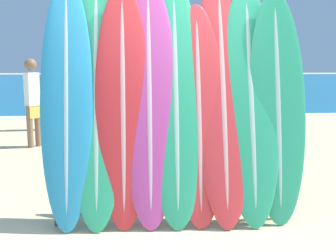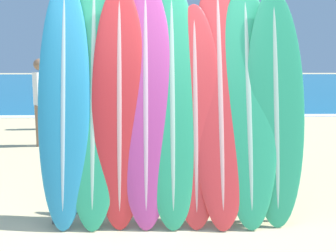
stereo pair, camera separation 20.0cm
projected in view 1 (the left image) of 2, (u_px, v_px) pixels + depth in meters
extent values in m
cube|color=#146693|center=(137.00, 80.00, 41.24)|extent=(120.00, 60.00, 0.00)
cube|color=white|center=(140.00, 116.00, 11.98)|extent=(120.00, 0.60, 0.01)
cylinder|color=#47474C|center=(55.00, 185.00, 3.73)|extent=(0.04, 0.04, 0.82)
cylinder|color=#47474C|center=(289.00, 179.00, 3.91)|extent=(0.04, 0.04, 0.82)
cylinder|color=#47474C|center=(175.00, 143.00, 3.76)|extent=(2.33, 0.04, 0.04)
cylinder|color=#47474C|center=(174.00, 210.00, 3.87)|extent=(2.33, 0.04, 0.04)
ellipsoid|color=teal|center=(67.00, 102.00, 3.67)|extent=(0.49, 0.58, 2.38)
ellipsoid|color=#98BACC|center=(67.00, 102.00, 3.67)|extent=(0.09, 0.57, 2.29)
ellipsoid|color=#289E70|center=(96.00, 94.00, 3.72)|extent=(0.55, 0.68, 2.52)
ellipsoid|color=#9AC3B3|center=(96.00, 94.00, 3.72)|extent=(0.10, 0.66, 2.42)
ellipsoid|color=red|center=(123.00, 105.00, 3.71)|extent=(0.53, 0.54, 2.33)
ellipsoid|color=#D19A9C|center=(123.00, 105.00, 3.71)|extent=(0.10, 0.53, 2.24)
ellipsoid|color=#B23D8E|center=(149.00, 101.00, 3.74)|extent=(0.54, 0.62, 2.40)
ellipsoid|color=#CAA1BE|center=(149.00, 101.00, 3.74)|extent=(0.10, 0.61, 2.31)
ellipsoid|color=#289E70|center=(176.00, 102.00, 3.76)|extent=(0.56, 0.66, 2.36)
ellipsoid|color=#9AC3B3|center=(176.00, 102.00, 3.76)|extent=(0.10, 0.64, 2.27)
ellipsoid|color=red|center=(199.00, 114.00, 3.78)|extent=(0.51, 0.57, 2.14)
ellipsoid|color=#D59E9F|center=(199.00, 114.00, 3.78)|extent=(0.09, 0.56, 2.05)
ellipsoid|color=red|center=(223.00, 98.00, 3.82)|extent=(0.56, 0.78, 2.45)
ellipsoid|color=#D59E9F|center=(223.00, 98.00, 3.82)|extent=(0.10, 0.76, 2.35)
ellipsoid|color=#289E70|center=(250.00, 103.00, 3.83)|extent=(0.58, 0.71, 2.34)
ellipsoid|color=#9AC3B3|center=(250.00, 103.00, 3.83)|extent=(0.10, 0.69, 2.25)
ellipsoid|color=#289E70|center=(277.00, 106.00, 3.83)|extent=(0.57, 0.52, 2.28)
ellipsoid|color=#9AC3B3|center=(277.00, 106.00, 3.83)|extent=(0.10, 0.51, 2.19)
cylinder|color=#A87A5B|center=(47.00, 114.00, 9.36)|extent=(0.11, 0.11, 0.80)
cylinder|color=#A87A5B|center=(54.00, 113.00, 9.48)|extent=(0.11, 0.11, 0.80)
cube|color=#385693|center=(50.00, 102.00, 9.38)|extent=(0.26, 0.25, 0.24)
cube|color=#42996B|center=(49.00, 84.00, 9.31)|extent=(0.29, 0.28, 0.62)
sphere|color=#A87A5B|center=(48.00, 64.00, 9.24)|extent=(0.23, 0.23, 0.23)
cylinder|color=beige|center=(222.00, 123.00, 8.08)|extent=(0.10, 0.10, 0.72)
cylinder|color=beige|center=(221.00, 122.00, 8.23)|extent=(0.10, 0.10, 0.72)
cube|color=#282D38|center=(222.00, 110.00, 8.12)|extent=(0.15, 0.22, 0.22)
cube|color=#3370BC|center=(222.00, 92.00, 8.06)|extent=(0.17, 0.24, 0.57)
sphere|color=beige|center=(223.00, 71.00, 8.00)|extent=(0.20, 0.20, 0.20)
cylinder|color=#846047|center=(30.00, 127.00, 7.36)|extent=(0.11, 0.11, 0.79)
cylinder|color=#846047|center=(38.00, 126.00, 7.50)|extent=(0.11, 0.11, 0.79)
cube|color=gold|center=(33.00, 112.00, 7.39)|extent=(0.25, 0.26, 0.24)
cube|color=white|center=(32.00, 89.00, 7.32)|extent=(0.27, 0.28, 0.62)
sphere|color=#846047|center=(31.00, 65.00, 7.25)|extent=(0.22, 0.22, 0.22)
cylinder|color=#A87A5B|center=(231.00, 136.00, 6.49)|extent=(0.11, 0.11, 0.75)
cylinder|color=#A87A5B|center=(239.00, 135.00, 6.58)|extent=(0.11, 0.11, 0.75)
cube|color=#CC4C3D|center=(236.00, 120.00, 6.49)|extent=(0.25, 0.21, 0.23)
cube|color=#DB3842|center=(236.00, 95.00, 6.43)|extent=(0.27, 0.23, 0.59)
sphere|color=#A87A5B|center=(237.00, 69.00, 6.37)|extent=(0.21, 0.21, 0.21)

